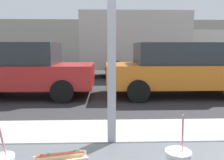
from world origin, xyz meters
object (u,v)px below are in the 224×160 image
(hotdog_tray_far, at_px, (61,158))
(parked_car_orange, at_px, (178,69))
(box_truck, at_px, (146,43))
(parked_car_red, at_px, (23,69))

(hotdog_tray_far, relative_size, parked_car_orange, 0.06)
(parked_car_orange, xyz_separation_m, box_truck, (-0.17, 4.69, 0.88))
(parked_car_red, distance_m, parked_car_orange, 4.85)
(hotdog_tray_far, xyz_separation_m, box_truck, (2.37, 10.60, 0.75))
(parked_car_red, distance_m, box_truck, 6.68)
(hotdog_tray_far, bearing_deg, parked_car_orange, 66.70)
(hotdog_tray_far, height_order, parked_car_orange, parked_car_orange)
(parked_car_orange, height_order, box_truck, box_truck)
(hotdog_tray_far, bearing_deg, parked_car_red, 111.31)
(box_truck, bearing_deg, parked_car_orange, -87.87)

